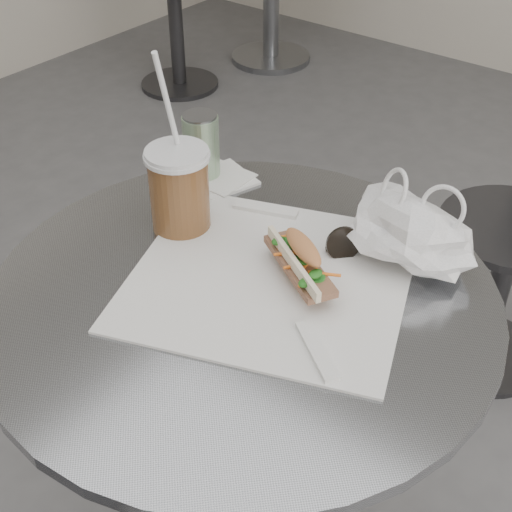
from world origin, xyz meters
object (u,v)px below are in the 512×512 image
Objects in this scene: banh_mi at (301,262)px; sunglasses at (364,243)px; cafe_table at (244,412)px; iced_coffee at (179,188)px; bg_chair at (171,16)px; drink_can at (201,147)px.

sunglasses is (0.04, 0.11, -0.01)m from banh_mi.
banh_mi is (0.05, 0.07, 0.31)m from cafe_table.
cafe_table is 2.49× the size of iced_coffee.
bg_chair is at bearing 136.67° from cafe_table.
sunglasses reaches higher than cafe_table.
iced_coffee is at bearing -63.97° from bg_chair.
drink_can is at bearing -173.12° from banh_mi.
banh_mi is at bearing -155.78° from sunglasses.
iced_coffee is at bearing -60.95° from drink_can.
cafe_table is at bearing -61.97° from bg_chair.
sunglasses is (0.28, 0.12, -0.05)m from iced_coffee.
sunglasses is at bearing -57.09° from bg_chair.
iced_coffee reaches higher than drink_can.
drink_can reaches higher than bg_chair.
bg_chair is at bearing 169.16° from banh_mi.
iced_coffee is 2.45× the size of drink_can.
sunglasses is at bearing 62.82° from cafe_table.
iced_coffee is (-0.18, 0.07, 0.35)m from cafe_table.
sunglasses is (1.83, -1.45, 0.41)m from bg_chair.
banh_mi is 1.69× the size of drink_can.
bg_chair is 2.54× the size of iced_coffee.
bg_chair is at bearing 134.67° from iced_coffee.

